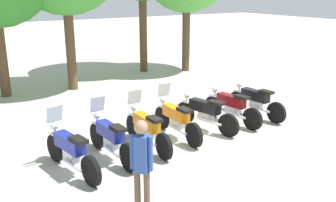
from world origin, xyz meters
name	(u,v)px	position (x,y,z in m)	size (l,w,h in m)	color
ground_plane	(178,138)	(0.00, 0.00, 0.00)	(80.00, 80.00, 0.00)	#BCB7A8
motorcycle_0	(70,150)	(-3.02, -0.36, 0.52)	(0.63, 2.18, 1.37)	black
motorcycle_1	(110,137)	(-2.01, -0.18, 0.52)	(0.62, 2.19, 1.37)	black
motorcycle_2	(147,128)	(-1.01, -0.09, 0.52)	(0.62, 2.19, 1.37)	black
motorcycle_3	(176,118)	(0.00, 0.11, 0.52)	(0.62, 2.19, 1.37)	black
motorcycle_4	(205,112)	(0.99, 0.14, 0.50)	(0.72, 2.16, 0.99)	black
motorcycle_5	(231,106)	(2.00, 0.19, 0.50)	(0.62, 2.19, 0.99)	black
motorcycle_6	(255,101)	(3.01, 0.21, 0.50)	(0.62, 2.19, 0.99)	black
person_0	(142,161)	(-2.54, -2.64, 1.04)	(0.33, 0.35, 1.76)	brown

